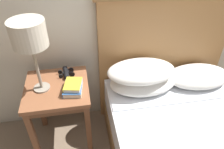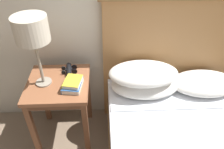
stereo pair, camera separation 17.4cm
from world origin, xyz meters
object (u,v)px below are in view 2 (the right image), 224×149
table_lamp (32,31)px  binoculars_pair (69,70)px  book_stacked_on_top (73,82)px  nightstand (59,91)px  book_on_nightstand (73,85)px

table_lamp → binoculars_pair: bearing=37.0°
book_stacked_on_top → table_lamp: bearing=164.8°
nightstand → book_stacked_on_top: book_stacked_on_top is taller
book_on_nightstand → book_stacked_on_top: size_ratio=1.11×
table_lamp → book_stacked_on_top: size_ratio=3.08×
binoculars_pair → book_on_nightstand: bearing=-76.8°
nightstand → binoculars_pair: 0.20m
book_stacked_on_top → binoculars_pair: size_ratio=1.15×
book_on_nightstand → binoculars_pair: (-0.05, 0.22, 0.00)m
book_stacked_on_top → binoculars_pair: bearing=104.4°
book_on_nightstand → table_lamp: bearing=163.9°
book_on_nightstand → book_stacked_on_top: 0.04m
nightstand → book_on_nightstand: (0.13, -0.08, 0.12)m
table_lamp → book_stacked_on_top: (0.25, -0.07, -0.41)m
nightstand → table_lamp: bearing=-177.0°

